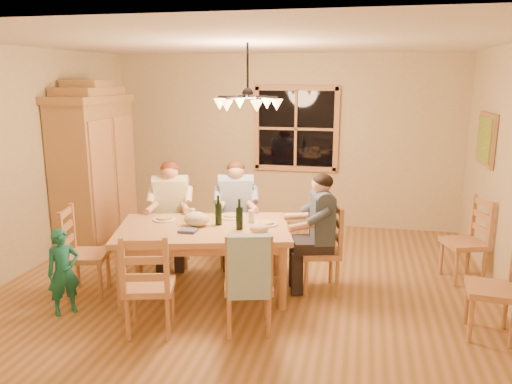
% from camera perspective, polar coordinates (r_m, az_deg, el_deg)
% --- Properties ---
extents(floor, '(5.50, 5.50, 0.00)m').
position_cam_1_polar(floor, '(5.97, -0.87, -10.10)').
color(floor, olive).
rests_on(floor, ground).
extents(ceiling, '(5.50, 5.00, 0.02)m').
position_cam_1_polar(ceiling, '(5.50, -0.98, 16.75)').
color(ceiling, white).
rests_on(ceiling, wall_back).
extents(wall_back, '(5.50, 0.02, 2.70)m').
position_cam_1_polar(wall_back, '(8.00, 3.16, 5.86)').
color(wall_back, '#C2B489').
rests_on(wall_back, floor).
extents(wall_left, '(0.02, 5.00, 2.70)m').
position_cam_1_polar(wall_left, '(6.75, -24.35, 3.40)').
color(wall_left, '#C2B489').
rests_on(wall_left, floor).
extents(window, '(1.30, 0.06, 1.30)m').
position_cam_1_polar(window, '(7.92, 4.58, 7.22)').
color(window, black).
rests_on(window, wall_back).
extents(painting, '(0.06, 0.78, 0.64)m').
position_cam_1_polar(painting, '(6.75, 24.79, 5.50)').
color(painting, olive).
rests_on(painting, wall_right).
extents(chandelier, '(0.77, 0.68, 0.71)m').
position_cam_1_polar(chandelier, '(5.50, -0.95, 10.25)').
color(chandelier, black).
rests_on(chandelier, ceiling).
extents(armoire, '(0.66, 1.40, 2.30)m').
position_cam_1_polar(armoire, '(7.36, -17.95, 2.30)').
color(armoire, olive).
rests_on(armoire, floor).
extents(dining_table, '(2.06, 1.55, 0.76)m').
position_cam_1_polar(dining_table, '(5.47, -5.97, -4.97)').
color(dining_table, '#AF814D').
rests_on(dining_table, floor).
extents(chair_far_left, '(0.53, 0.52, 0.99)m').
position_cam_1_polar(chair_far_left, '(6.44, -9.55, -5.64)').
color(chair_far_left, '#B78050').
rests_on(chair_far_left, floor).
extents(chair_far_right, '(0.53, 0.52, 0.99)m').
position_cam_1_polar(chair_far_right, '(6.39, -2.25, -5.61)').
color(chair_far_right, '#B78050').
rests_on(chair_far_right, floor).
extents(chair_near_left, '(0.53, 0.52, 0.99)m').
position_cam_1_polar(chair_near_left, '(4.85, -11.99, -12.14)').
color(chair_near_left, '#B78050').
rests_on(chair_near_left, floor).
extents(chair_near_right, '(0.53, 0.52, 0.99)m').
position_cam_1_polar(chair_near_right, '(4.79, -0.86, -12.19)').
color(chair_near_right, '#B78050').
rests_on(chair_near_right, floor).
extents(chair_end_left, '(0.52, 0.53, 0.99)m').
position_cam_1_polar(chair_end_left, '(5.80, -18.65, -8.27)').
color(chair_end_left, '#B78050').
rests_on(chair_end_left, floor).
extents(chair_end_right, '(0.52, 0.53, 0.99)m').
position_cam_1_polar(chair_end_right, '(5.66, 7.22, -8.22)').
color(chair_end_right, '#B78050').
rests_on(chair_end_right, floor).
extents(adult_woman, '(0.47, 0.50, 0.87)m').
position_cam_1_polar(adult_woman, '(6.29, -9.73, -0.99)').
color(adult_woman, beige).
rests_on(adult_woman, floor).
extents(adult_plaid_man, '(0.47, 0.50, 0.87)m').
position_cam_1_polar(adult_plaid_man, '(6.24, -2.30, -0.92)').
color(adult_plaid_man, '#305386').
rests_on(adult_plaid_man, floor).
extents(adult_slate_man, '(0.50, 0.47, 0.87)m').
position_cam_1_polar(adult_slate_man, '(5.49, 7.38, -2.97)').
color(adult_slate_man, '#3C4A60').
rests_on(adult_slate_man, floor).
extents(towel, '(0.39, 0.19, 0.58)m').
position_cam_1_polar(towel, '(4.45, -0.80, -8.60)').
color(towel, '#94B8C9').
rests_on(towel, chair_near_right).
extents(wine_bottle_a, '(0.08, 0.08, 0.33)m').
position_cam_1_polar(wine_bottle_a, '(5.45, -4.32, -2.09)').
color(wine_bottle_a, black).
rests_on(wine_bottle_a, dining_table).
extents(wine_bottle_b, '(0.08, 0.08, 0.33)m').
position_cam_1_polar(wine_bottle_b, '(5.28, -1.91, -2.54)').
color(wine_bottle_b, black).
rests_on(wine_bottle_b, dining_table).
extents(plate_woman, '(0.26, 0.26, 0.02)m').
position_cam_1_polar(plate_woman, '(5.75, -10.40, -3.09)').
color(plate_woman, white).
rests_on(plate_woman, dining_table).
extents(plate_plaid, '(0.26, 0.26, 0.02)m').
position_cam_1_polar(plate_plaid, '(5.76, -2.91, -2.84)').
color(plate_plaid, white).
rests_on(plate_plaid, dining_table).
extents(plate_slate, '(0.26, 0.26, 0.02)m').
position_cam_1_polar(plate_slate, '(5.48, 1.17, -3.66)').
color(plate_slate, white).
rests_on(plate_slate, dining_table).
extents(wine_glass_a, '(0.06, 0.06, 0.14)m').
position_cam_1_polar(wine_glass_a, '(5.66, -7.29, -2.58)').
color(wine_glass_a, silver).
rests_on(wine_glass_a, dining_table).
extents(wine_glass_b, '(0.06, 0.06, 0.14)m').
position_cam_1_polar(wine_glass_b, '(5.55, -0.55, -2.80)').
color(wine_glass_b, silver).
rests_on(wine_glass_b, dining_table).
extents(cap, '(0.20, 0.20, 0.11)m').
position_cam_1_polar(cap, '(5.16, 0.38, -4.18)').
color(cap, tan).
rests_on(cap, dining_table).
extents(napkin, '(0.21, 0.18, 0.03)m').
position_cam_1_polar(napkin, '(5.27, -7.78, -4.40)').
color(napkin, '#475183').
rests_on(napkin, dining_table).
extents(cloth_bundle, '(0.28, 0.22, 0.15)m').
position_cam_1_polar(cloth_bundle, '(5.46, -6.83, -3.09)').
color(cloth_bundle, '#C7BC90').
rests_on(cloth_bundle, dining_table).
extents(child, '(0.37, 0.38, 0.88)m').
position_cam_1_polar(child, '(5.40, -21.16, -8.50)').
color(child, '#197367').
rests_on(child, floor).
extents(chair_spare_front, '(0.46, 0.47, 0.99)m').
position_cam_1_polar(chair_spare_front, '(5.15, 25.14, -11.62)').
color(chair_spare_front, '#B78050').
rests_on(chair_spare_front, floor).
extents(chair_spare_back, '(0.54, 0.55, 0.99)m').
position_cam_1_polar(chair_spare_back, '(6.36, 22.56, -6.71)').
color(chair_spare_back, '#B78050').
rests_on(chair_spare_back, floor).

